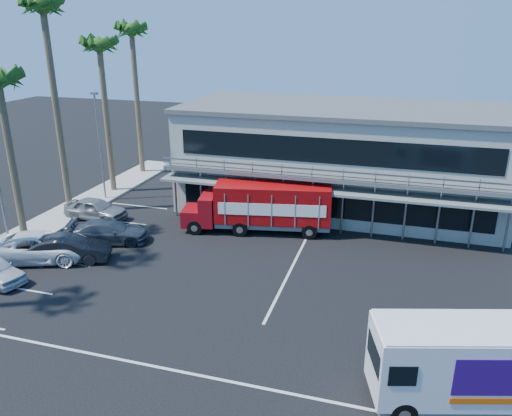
# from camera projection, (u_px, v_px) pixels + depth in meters

# --- Properties ---
(ground) EXTENTS (120.00, 120.00, 0.00)m
(ground) POSITION_uv_depth(u_px,v_px,m) (235.00, 296.00, 24.53)
(ground) COLOR black
(ground) RESTS_ON ground
(building) EXTENTS (22.40, 12.00, 7.30)m
(building) POSITION_uv_depth(u_px,v_px,m) (340.00, 157.00, 35.93)
(building) COLOR gray
(building) RESTS_ON ground
(curb_strip) EXTENTS (3.00, 32.00, 0.16)m
(curb_strip) POSITION_uv_depth(u_px,v_px,m) (55.00, 220.00, 33.90)
(curb_strip) COLOR #A5A399
(curb_strip) RESTS_ON ground
(palm_d) EXTENTS (2.80, 2.80, 14.75)m
(palm_d) POSITION_uv_depth(u_px,v_px,m) (44.00, 21.00, 31.38)
(palm_d) COLOR brown
(palm_d) RESTS_ON ground
(palm_e) EXTENTS (2.80, 2.80, 12.25)m
(palm_e) POSITION_uv_depth(u_px,v_px,m) (100.00, 54.00, 36.52)
(palm_e) COLOR brown
(palm_e) RESTS_ON ground
(palm_f) EXTENTS (2.80, 2.80, 13.25)m
(palm_f) POSITION_uv_depth(u_px,v_px,m) (132.00, 39.00, 41.27)
(palm_f) COLOR brown
(palm_f) RESTS_ON ground
(light_pole_far) EXTENTS (0.50, 0.25, 8.09)m
(light_pole_far) POSITION_uv_depth(u_px,v_px,m) (99.00, 142.00, 36.67)
(light_pole_far) COLOR gray
(light_pole_far) RESTS_ON ground
(red_truck) EXTENTS (9.65, 3.91, 3.17)m
(red_truck) POSITION_uv_depth(u_px,v_px,m) (263.00, 206.00, 31.74)
(red_truck) COLOR maroon
(red_truck) RESTS_ON ground
(white_van) EXTENTS (6.80, 3.90, 3.15)m
(white_van) POSITION_uv_depth(u_px,v_px,m) (467.00, 364.00, 17.01)
(white_van) COLOR silver
(white_van) RESTS_ON ground
(parked_car_b) EXTENTS (4.80, 3.10, 1.49)m
(parked_car_b) POSITION_uv_depth(u_px,v_px,m) (68.00, 249.00, 27.93)
(parked_car_b) COLOR black
(parked_car_b) RESTS_ON ground
(parked_car_c) EXTENTS (6.31, 4.51, 1.60)m
(parked_car_c) POSITION_uv_depth(u_px,v_px,m) (40.00, 247.00, 28.13)
(parked_car_c) COLOR white
(parked_car_c) RESTS_ON ground
(parked_car_d) EXTENTS (5.15, 3.35, 1.39)m
(parked_car_d) POSITION_uv_depth(u_px,v_px,m) (109.00, 232.00, 30.42)
(parked_car_d) COLOR #313A42
(parked_car_d) RESTS_ON ground
(parked_car_e) EXTENTS (4.43, 1.95, 1.49)m
(parked_car_e) POSITION_uv_depth(u_px,v_px,m) (96.00, 209.00, 34.08)
(parked_car_e) COLOR gray
(parked_car_e) RESTS_ON ground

